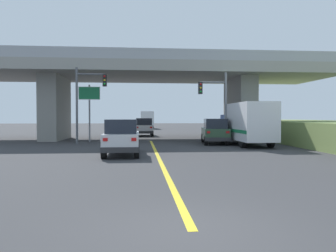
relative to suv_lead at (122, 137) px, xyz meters
name	(u,v)px	position (x,y,z in m)	size (l,w,h in m)	color
ground	(150,139)	(1.99, 13.17, -1.02)	(160.00, 160.00, 0.00)	#353538
overpass_bridge	(150,82)	(1.99, 13.17, 4.57)	(34.92, 10.07, 7.82)	gray
lane_divider_stripe	(158,156)	(1.99, -1.02, -1.01)	(0.20, 23.22, 0.01)	yellow
suv_lead	(122,137)	(0.00, 0.00, 0.00)	(1.94, 4.85, 2.02)	silver
suv_crossing	(215,131)	(7.02, 6.91, 0.00)	(2.42, 4.53, 2.02)	#2D4C33
box_truck	(247,123)	(9.15, 5.36, 0.66)	(2.33, 7.23, 3.19)	navy
sedan_oncoming	(144,127)	(1.49, 18.59, 0.00)	(2.05, 4.42, 2.02)	silver
traffic_signal_nearside	(217,100)	(7.21, 7.12, 2.54)	(2.33, 0.36, 5.74)	slate
traffic_signal_farside	(86,95)	(-3.21, 7.59, 2.85)	(2.44, 0.36, 6.08)	#56595E
highway_sign	(89,99)	(-3.32, 9.90, 2.68)	(1.84, 0.17, 4.93)	slate
semi_truck_distant	(147,120)	(2.35, 41.35, 0.64)	(2.33, 7.17, 3.16)	navy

